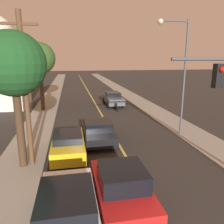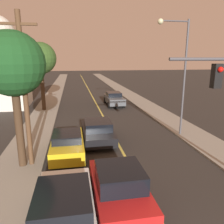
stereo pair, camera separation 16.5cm
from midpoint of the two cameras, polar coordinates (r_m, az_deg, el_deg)
road_surface at (r=39.19m, az=-5.99°, el=5.78°), size 8.83×80.00×0.01m
sidewalk_left at (r=39.18m, az=-14.32°, el=5.51°), size 2.50×80.00×0.12m
sidewalk_right at (r=39.99m, az=2.17°, el=6.09°), size 2.50×80.00×0.12m
car_near_lane_front at (r=8.47m, az=2.43°, el=-19.08°), size 1.97×3.91×1.65m
car_near_lane_second at (r=14.66m, az=-3.44°, el=-4.85°), size 2.05×4.45×1.44m
car_outer_lane_front at (r=7.40m, az=-11.79°, el=-24.66°), size 1.97×4.57×1.68m
car_outer_lane_second at (r=12.61m, az=-11.17°, el=-8.11°), size 1.87×4.06×1.46m
car_far_oncoming at (r=25.91m, az=0.68°, el=3.56°), size 1.93×4.73×1.54m
streetlamp_right at (r=15.59m, az=17.33°, el=11.94°), size 2.17×0.36×7.76m
utility_pole_left at (r=11.21m, az=-21.46°, el=5.48°), size 1.60×0.24×7.39m
tree_left_near at (r=11.13m, az=-24.16°, el=11.11°), size 3.00×3.00×6.56m
tree_left_far at (r=23.76m, az=-18.01°, el=13.07°), size 3.17×3.17×6.92m
domed_building_left at (r=27.62m, az=-27.15°, el=10.45°), size 5.48×5.48×9.97m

